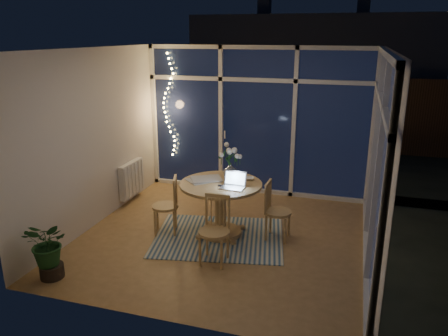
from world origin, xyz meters
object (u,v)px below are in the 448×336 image
Objects in this scene: laptop at (233,180)px; flower_vase at (230,171)px; chair_left at (165,205)px; potted_plant at (49,248)px; chair_right at (278,211)px; dining_table at (221,209)px; chair_front at (214,231)px.

laptop is 1.49× the size of flower_vase.
chair_left reaches higher than potted_plant.
flower_vase reaches higher than chair_left.
dining_table is at bearing 100.50° from chair_right.
chair_right is at bearing -12.02° from flower_vase.
flower_vase is (-0.74, 0.16, 0.47)m from chair_right.
flower_vase is at bearing 113.82° from laptop.
dining_table is at bearing -102.41° from flower_vase.
chair_right is at bearing 53.90° from chair_front.
flower_vase is (-0.15, 0.43, -0.01)m from laptop.
laptop reaches higher than chair_front.
chair_front is at bearing -84.80° from flower_vase.
dining_table is 1.36× the size of chair_right.
potted_plant is (-2.38, -1.80, -0.04)m from chair_right.
chair_front is (0.95, -0.63, 0.01)m from chair_left.
chair_left is (-0.79, -0.16, 0.04)m from dining_table.
dining_table is 0.81m from chair_front.
chair_right is (0.80, 0.11, 0.03)m from dining_table.
chair_right is at bearing 37.14° from potted_plant.
chair_front is 2.82× the size of laptop.
laptop is at bearing 84.19° from chair_front.
chair_front is 1.96m from potted_plant.
laptop reaches higher than chair_left.
dining_table is 0.57m from laptop.
chair_left is 1.01× the size of chair_right.
laptop is at bearing 71.89° from chair_left.
chair_right is at bearing 81.40° from chair_left.
chair_left is at bearing -175.52° from laptop.
chair_right is 0.96× the size of chair_front.
flower_vase reaches higher than chair_right.
flower_vase reaches higher than chair_front.
chair_left is at bearing -168.34° from dining_table.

